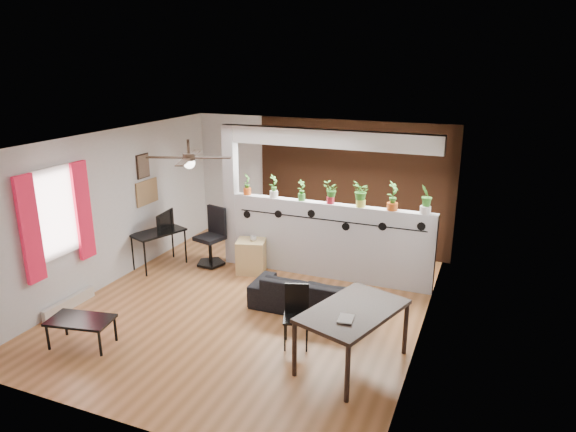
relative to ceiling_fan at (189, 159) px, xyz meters
The scene contains 28 objects.
room_shell 1.33m from the ceiling_fan, 20.56° to the left, with size 6.30×7.10×2.90m.
partition_wall 2.91m from the ceiling_fan, 48.37° to the left, with size 3.60×0.18×1.35m, color #BCBCC1.
ceiling_header 2.41m from the ceiling_fan, 48.37° to the left, with size 3.60×0.18×0.30m, color silver.
pier_column 2.09m from the ceiling_fan, 99.77° to the left, with size 0.22×0.20×2.60m, color #BCBCC1.
brick_panel 3.78m from the ceiling_fan, 63.93° to the left, with size 3.90×0.05×2.60m, color #A75730.
vine_decal 2.64m from the ceiling_fan, 46.80° to the left, with size 3.31×0.01×0.30m.
window_assembly 2.13m from the ceiling_fan, 152.87° to the right, with size 0.09×1.30×1.55m.
baseboard_heater 2.96m from the ceiling_fan, 152.65° to the right, with size 0.08×1.00×0.18m, color beige.
corkboard 2.38m from the ceiling_fan, 144.85° to the left, with size 0.03×0.60×0.45m, color olive.
framed_art 2.19m from the ceiling_fan, 145.97° to the left, with size 0.03×0.34×0.44m.
ceiling_fan is the anchor object (origin of this frame).
potted_plant_0 1.95m from the ceiling_fan, 89.36° to the left, with size 0.21×0.24×0.40m.
potted_plant_1 2.02m from the ceiling_fan, 73.11° to the left, with size 0.20×0.23×0.41m.
potted_plant_2 2.23m from the ceiling_fan, 59.19° to the left, with size 0.21×0.22×0.37m.
potted_plant_3 2.53m from the ceiling_fan, 48.37° to the left, with size 0.24×0.23×0.38m.
potted_plant_4 2.88m from the ceiling_fan, 40.24° to the left, with size 0.27×0.29×0.44m.
potted_plant_5 3.28m from the ceiling_fan, 34.15° to the left, with size 0.27×0.30×0.48m.
potted_plant_6 3.72m from the ceiling_fan, 29.51° to the left, with size 0.24×0.28×0.47m.
sofa 2.73m from the ceiling_fan, 16.17° to the left, with size 1.75×0.69×0.51m, color black.
cube_shelf 2.50m from the ceiling_fan, 80.64° to the left, with size 0.50×0.44×0.61m, color tan.
cup 2.23m from the ceiling_fan, 78.74° to the left, with size 0.11×0.11×0.09m, color gray.
computer_desk 2.47m from the ceiling_fan, 143.89° to the left, with size 0.80×1.06×0.69m.
monitor 2.43m from the ceiling_fan, 140.21° to the left, with size 0.05×0.33×0.18m, color black.
office_chair 2.46m from the ceiling_fan, 111.22° to the left, with size 0.56×0.57×1.08m.
dining_table 3.24m from the ceiling_fan, 14.50° to the right, with size 1.26×1.60×0.77m.
book 3.19m from the ceiling_fan, 20.99° to the right, with size 0.18×0.24×0.02m, color gray.
folding_chair 2.66m from the ceiling_fan, 14.65° to the right, with size 0.43×0.43×0.84m.
coffee_table 2.67m from the ceiling_fan, 115.11° to the right, with size 0.91×0.62×0.39m.
Camera 1 is at (3.32, -6.56, 3.71)m, focal length 32.00 mm.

